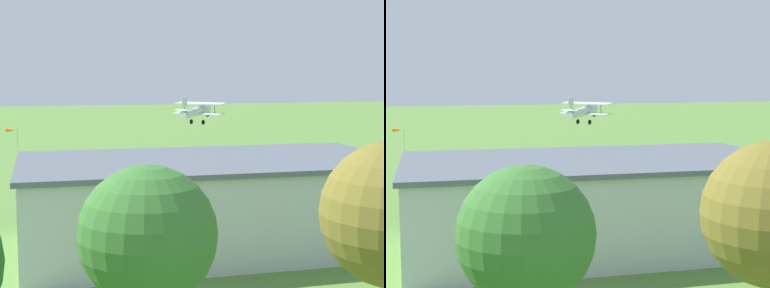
% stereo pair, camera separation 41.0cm
% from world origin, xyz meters
% --- Properties ---
extents(ground_plane, '(400.00, 400.00, 0.00)m').
position_xyz_m(ground_plane, '(0.00, 0.00, 0.00)').
color(ground_plane, '#568438').
extents(hangar, '(28.90, 16.38, 6.70)m').
position_xyz_m(hangar, '(0.01, 33.33, 3.36)').
color(hangar, silver).
rests_on(hangar, ground_plane).
extents(biplane, '(7.23, 7.21, 3.82)m').
position_xyz_m(biplane, '(-9.52, -1.57, 8.20)').
color(biplane, silver).
extents(car_green, '(1.98, 4.73, 1.69)m').
position_xyz_m(car_green, '(12.47, 19.21, 0.87)').
color(car_green, '#1E6B38').
rests_on(car_green, ground_plane).
extents(truck_flatbed_blue, '(6.78, 3.06, 2.88)m').
position_xyz_m(truck_flatbed_blue, '(-12.54, 18.35, 1.58)').
color(truck_flatbed_blue, '#2D4C8C').
rests_on(truck_flatbed_blue, ground_plane).
extents(person_crossing_taxiway, '(0.53, 0.53, 1.66)m').
position_xyz_m(person_crossing_taxiway, '(8.92, 20.39, 0.82)').
color(person_crossing_taxiway, beige).
rests_on(person_crossing_taxiway, ground_plane).
extents(person_watching_takeoff, '(0.42, 0.42, 1.66)m').
position_xyz_m(person_watching_takeoff, '(9.23, 16.62, 0.82)').
color(person_watching_takeoff, '#72338C').
rests_on(person_watching_takeoff, ground_plane).
extents(person_near_hangar_door, '(0.48, 0.48, 1.70)m').
position_xyz_m(person_near_hangar_door, '(-1.70, 15.16, 0.85)').
color(person_near_hangar_door, '#3F3F47').
rests_on(person_near_hangar_door, ground_plane).
extents(person_by_parked_cars, '(0.51, 0.51, 1.68)m').
position_xyz_m(person_by_parked_cars, '(0.07, 17.63, 0.84)').
color(person_by_parked_cars, '#B23333').
rests_on(person_by_parked_cars, ground_plane).
extents(person_at_fence_line, '(0.53, 0.53, 1.60)m').
position_xyz_m(person_at_fence_line, '(4.46, 14.58, 0.79)').
color(person_at_fence_line, '#33723F').
rests_on(person_at_fence_line, ground_plane).
extents(tree_behind_hangar_right, '(5.29, 5.29, 9.53)m').
position_xyz_m(tree_behind_hangar_right, '(9.50, 54.54, 6.86)').
color(tree_behind_hangar_right, brown).
rests_on(tree_behind_hangar_right, ground_plane).
extents(windsock, '(1.43, 1.35, 6.54)m').
position_xyz_m(windsock, '(14.26, -1.88, 5.74)').
color(windsock, silver).
rests_on(windsock, ground_plane).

